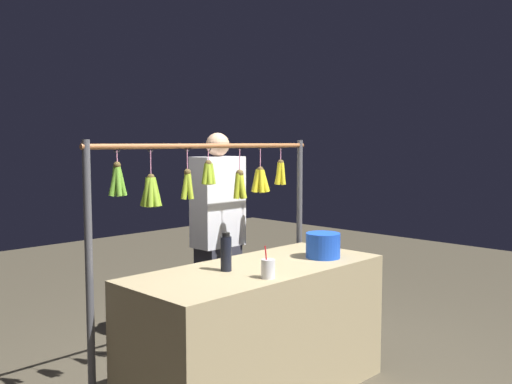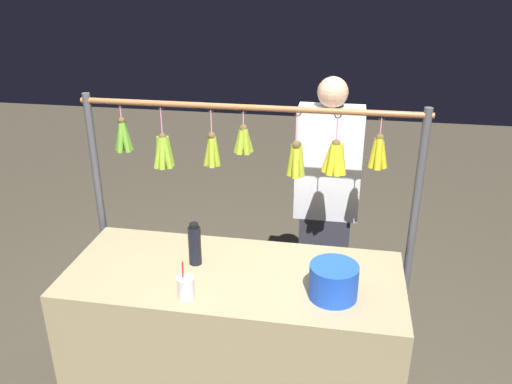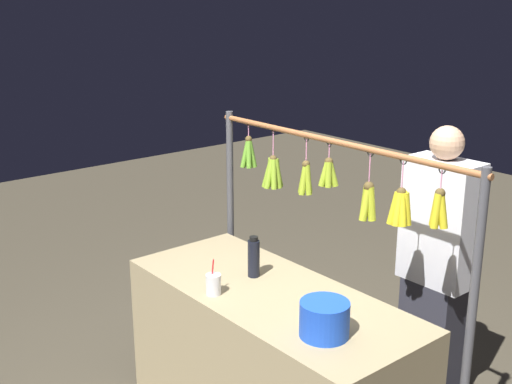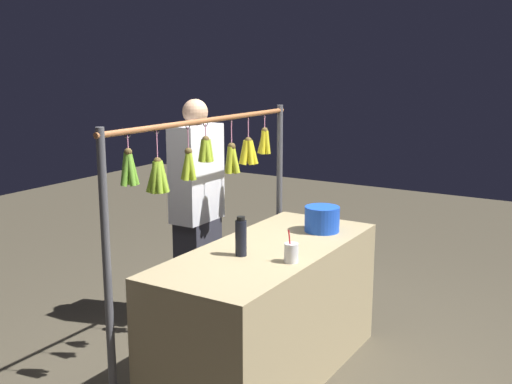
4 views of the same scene
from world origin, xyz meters
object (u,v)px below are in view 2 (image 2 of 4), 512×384
blue_bucket (333,281)px  drink_cup (186,288)px  vendor_person (326,209)px  water_bottle (195,245)px

blue_bucket → drink_cup: bearing=11.0°
drink_cup → vendor_person: 1.24m
water_bottle → blue_bucket: 0.74m
water_bottle → vendor_person: size_ratio=0.14×
blue_bucket → vendor_person: 0.97m
blue_bucket → vendor_person: size_ratio=0.14×
drink_cup → blue_bucket: bearing=-169.0°
water_bottle → drink_cup: size_ratio=1.24×
water_bottle → blue_bucket: water_bottle is taller
drink_cup → vendor_person: size_ratio=0.11×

